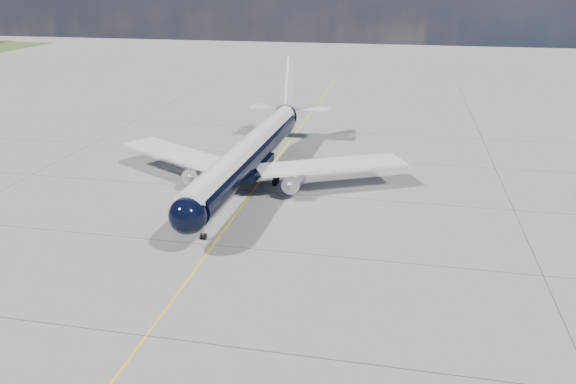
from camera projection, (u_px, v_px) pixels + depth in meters
name	position (u px, v px, depth m)	size (l,w,h in m)	color
ground	(263.00, 178.00, 72.50)	(320.00, 320.00, 0.00)	gray
taxiway_centerline	(253.00, 191.00, 67.92)	(0.16, 160.00, 0.01)	yellow
main_airliner	(252.00, 152.00, 69.14)	(37.79, 45.97, 13.29)	black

